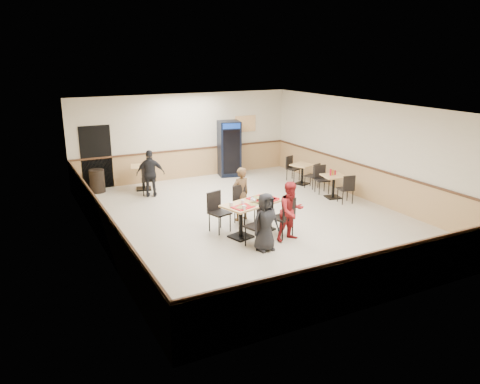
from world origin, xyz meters
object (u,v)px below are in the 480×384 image
main_table (252,213)px  diner_man_opposite (241,194)px  lone_diner (151,174)px  diner_woman_left (266,222)px  side_table_far (302,171)px  pepsi_cooler (229,149)px  side_table_near (334,183)px  back_table (143,174)px  diner_woman_right (291,211)px  trash_bin (97,181)px

main_table → diner_man_opposite: (0.21, 1.03, 0.18)m
diner_man_opposite → lone_diner: bearing=-72.2°
diner_woman_left → side_table_far: bearing=45.3°
diner_man_opposite → pepsi_cooler: pepsi_cooler is taller
side_table_near → back_table: bearing=144.0°
diner_man_opposite → pepsi_cooler: size_ratio=0.73×
main_table → back_table: size_ratio=1.85×
main_table → side_table_near: bearing=6.0°
main_table → pepsi_cooler: size_ratio=0.84×
main_table → diner_man_opposite: bearing=62.1°
pepsi_cooler → diner_woman_right: bearing=-90.9°
main_table → diner_woman_left: size_ratio=1.24×
diner_woman_right → side_table_far: bearing=47.0°
side_table_near → side_table_far: size_ratio=0.96×
main_table → side_table_near: size_ratio=2.12×
diner_woman_right → side_table_far: size_ratio=1.76×
lone_diner → back_table: 0.93m
back_table → pepsi_cooler: bearing=6.7°
main_table → trash_bin: size_ratio=2.24×
side_table_near → back_table: back_table is taller
diner_man_opposite → pepsi_cooler: bearing=-119.6°
lone_diner → side_table_near: (4.98, -2.71, -0.26)m
lone_diner → back_table: lone_diner is taller
lone_diner → main_table: bearing=128.2°
main_table → diner_woman_left: diner_woman_left is taller
diner_woman_left → lone_diner: 5.35m
diner_man_opposite → pepsi_cooler: (1.83, 4.49, 0.27)m
lone_diner → pepsi_cooler: bearing=-137.7°
pepsi_cooler → trash_bin: size_ratio=2.67×
diner_man_opposite → trash_bin: size_ratio=1.94×
diner_woman_left → diner_man_opposite: 2.10m
main_table → side_table_far: (3.73, 3.27, -0.08)m
back_table → pepsi_cooler: size_ratio=0.45×
diner_woman_right → pepsi_cooler: 6.46m
lone_diner → side_table_far: size_ratio=1.80×
main_table → side_table_far: 4.96m
lone_diner → back_table: size_ratio=1.63×
diner_woman_right → trash_bin: (-3.34, 6.25, -0.35)m
diner_man_opposite → lone_diner: (-1.51, 3.19, 0.01)m
diner_woman_right → main_table: bearing=123.1°
back_table → diner_woman_left: bearing=-80.0°
diner_woman_left → side_table_far: 5.84m
back_table → trash_bin: bearing=166.1°
side_table_near → pepsi_cooler: size_ratio=0.40×
diner_woman_right → lone_diner: lone_diner is taller
diner_man_opposite → lone_diner: size_ratio=0.98×
side_table_far → pepsi_cooler: size_ratio=0.41×
main_table → diner_man_opposite: diner_man_opposite is taller
diner_man_opposite → side_table_far: bearing=-155.0°
side_table_far → trash_bin: (-6.45, 2.20, -0.09)m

